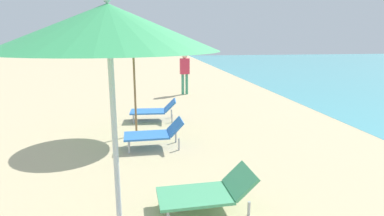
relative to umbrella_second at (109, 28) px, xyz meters
The scene contains 6 objects.
umbrella_second is the anchor object (origin of this frame).
lounger_second_shoreside 2.64m from the umbrella_second, 46.08° to the left, with size 1.33×0.69×0.55m.
umbrella_farthest 4.69m from the umbrella_second, 89.50° to the left, with size 1.91×1.91×2.39m.
lounger_farthest_shoreside 6.32m from the umbrella_second, 84.99° to the left, with size 1.31×0.70×0.59m.
lounger_farthest_inland 4.28m from the umbrella_second, 82.92° to the left, with size 1.26×0.64×0.60m.
person_walking_near 10.17m from the umbrella_second, 79.18° to the left, with size 0.38×0.26×1.68m.
Camera 1 is at (0.35, 1.42, 2.33)m, focal length 29.39 mm.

